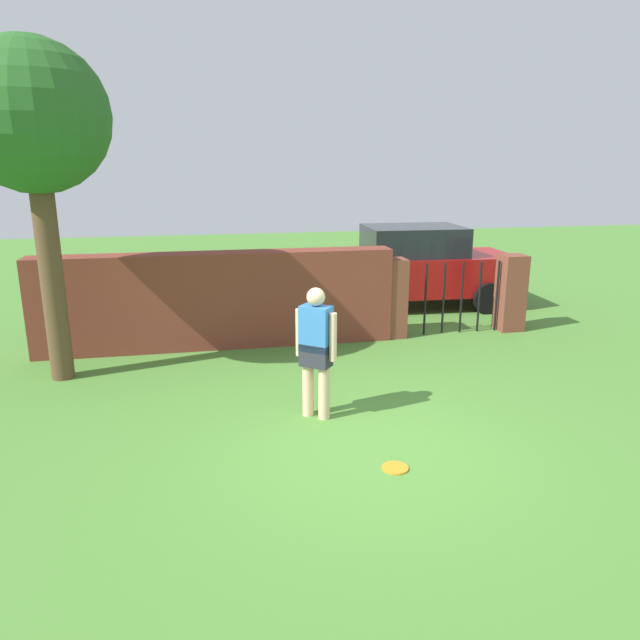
% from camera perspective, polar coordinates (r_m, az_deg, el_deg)
% --- Properties ---
extents(ground_plane, '(40.00, 40.00, 0.00)m').
position_cam_1_polar(ground_plane, '(6.72, 4.74, -11.96)').
color(ground_plane, '#4C8433').
extents(brick_wall, '(5.89, 0.50, 1.60)m').
position_cam_1_polar(brick_wall, '(10.02, -9.82, 1.89)').
color(brick_wall, brown).
rests_on(brick_wall, ground).
extents(tree, '(1.99, 1.99, 4.60)m').
position_cam_1_polar(tree, '(8.94, -25.83, 16.71)').
color(tree, brown).
rests_on(tree, ground).
extents(person, '(0.44, 0.40, 1.62)m').
position_cam_1_polar(person, '(7.08, -0.39, -2.61)').
color(person, beige).
rests_on(person, ground).
extents(fence_gate, '(2.71, 0.44, 1.40)m').
position_cam_1_polar(fence_gate, '(10.95, 12.63, 2.32)').
color(fence_gate, brown).
rests_on(fence_gate, ground).
extents(car, '(4.26, 2.04, 1.72)m').
position_cam_1_polar(car, '(12.83, 8.87, 5.08)').
color(car, '#A51111').
rests_on(car, ground).
extents(frisbee_orange, '(0.27, 0.27, 0.02)m').
position_cam_1_polar(frisbee_orange, '(6.30, 7.24, -13.91)').
color(frisbee_orange, orange).
rests_on(frisbee_orange, ground).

